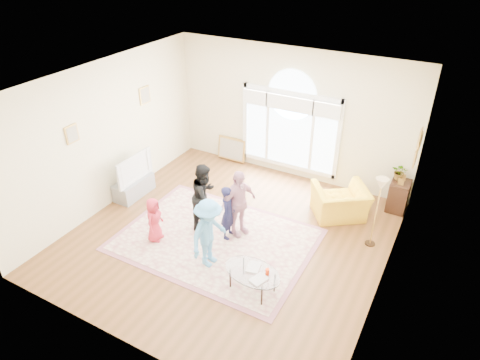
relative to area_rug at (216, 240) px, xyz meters
The scene contains 18 objects.
ground 0.30m from the area_rug, 51.22° to the left, with size 6.00×6.00×0.00m, color brown.
room_shell 3.44m from the area_rug, 86.33° to the left, with size 6.00×6.00×6.00m.
area_rug is the anchor object (origin of this frame).
rug_border 0.00m from the area_rug, ahead, with size 3.80×2.80×0.01m, color #995967.
tv_console 2.62m from the area_rug, 168.24° to the left, with size 0.45×1.00×0.42m, color gray.
television 2.71m from the area_rug, 168.20° to the left, with size 0.17×1.10×0.64m.
coffee_table 1.60m from the area_rug, 34.09° to the right, with size 1.14×0.83×0.54m.
armchair 2.79m from the area_rug, 46.31° to the left, with size 1.09×0.95×0.71m, color yellow.
side_cabinet 4.15m from the area_rug, 44.15° to the left, with size 0.40×0.50×0.70m, color black.
floor_lamp 3.35m from the area_rug, 26.46° to the left, with size 0.29×0.29×1.51m.
plant_pedestal 4.17m from the area_rug, 45.95° to the left, with size 0.20×0.20×0.70m, color white.
potted_plant 4.24m from the area_rug, 45.95° to the left, with size 0.34×0.29×0.37m, color #33722D.
leaning_picture 3.43m from the area_rug, 114.12° to the left, with size 0.80×0.05×0.62m, color tan.
child_red 1.29m from the area_rug, 152.21° to the right, with size 0.46×0.30×0.94m, color #C0283B.
child_navy 0.65m from the area_rug, 51.49° to the left, with size 0.42×0.28×1.15m, color #161738.
child_black 0.90m from the area_rug, 142.80° to the left, with size 0.70×0.55×1.44m, color black.
child_pink 0.89m from the area_rug, 53.89° to the left, with size 0.85×0.35×1.45m, color #C88BA1.
child_blue 1.00m from the area_rug, 66.56° to the right, with size 0.89×0.51×1.38m, color #4F99D8.
Camera 1 is at (3.52, -5.97, 5.45)m, focal length 32.00 mm.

